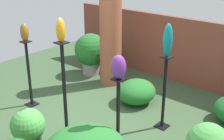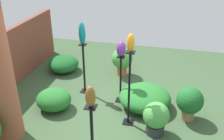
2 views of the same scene
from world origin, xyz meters
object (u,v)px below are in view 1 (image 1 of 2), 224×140
(pedestal_teal, at_px, (164,96))
(art_vase_violet, at_px, (118,67))
(art_vase_teal, at_px, (168,40))
(pedestal_violet, at_px, (118,117))
(art_vase_amber, at_px, (61,30))
(pedestal_amber, at_px, (65,96))
(pedestal_bronze, at_px, (29,77))
(potted_plant_near_pillar, at_px, (28,128))
(art_vase_bronze, at_px, (24,32))
(potted_plant_front_left, at_px, (91,51))
(brick_pillar, at_px, (111,24))

(pedestal_teal, height_order, art_vase_violet, art_vase_violet)
(pedestal_teal, distance_m, art_vase_teal, 0.90)
(pedestal_violet, bearing_deg, art_vase_amber, -156.80)
(pedestal_teal, bearing_deg, art_vase_teal, 0.00)
(pedestal_violet, distance_m, pedestal_amber, 0.83)
(pedestal_violet, bearing_deg, pedestal_amber, -156.80)
(art_vase_amber, bearing_deg, pedestal_bronze, 166.76)
(pedestal_teal, xyz_separation_m, potted_plant_near_pillar, (-1.11, -1.76, -0.19))
(pedestal_violet, distance_m, art_vase_bronze, 2.23)
(potted_plant_front_left, bearing_deg, potted_plant_near_pillar, -63.10)
(pedestal_bronze, xyz_separation_m, art_vase_amber, (1.31, -0.31, 1.13))
(pedestal_bronze, distance_m, art_vase_amber, 1.76)
(pedestal_bronze, xyz_separation_m, potted_plant_near_pillar, (1.13, -0.85, -0.20))
(potted_plant_near_pillar, xyz_separation_m, potted_plant_front_left, (-1.35, 2.66, 0.18))
(pedestal_teal, bearing_deg, art_vase_bronze, -157.90)
(pedestal_bronze, bearing_deg, brick_pillar, 75.44)
(art_vase_bronze, bearing_deg, pedestal_bronze, 0.00)
(potted_plant_near_pillar, bearing_deg, art_vase_amber, 71.29)
(pedestal_teal, relative_size, art_vase_violet, 3.61)
(potted_plant_near_pillar, bearing_deg, art_vase_bronze, 142.92)
(art_vase_violet, xyz_separation_m, art_vase_teal, (0.19, 0.90, 0.20))
(art_vase_bronze, relative_size, potted_plant_near_pillar, 0.48)
(art_vase_violet, distance_m, potted_plant_front_left, 2.99)
(brick_pillar, xyz_separation_m, art_vase_bronze, (-0.45, -1.72, 0.10))
(brick_pillar, distance_m, potted_plant_near_pillar, 2.81)
(art_vase_amber, xyz_separation_m, potted_plant_near_pillar, (-0.18, -0.54, -1.33))
(potted_plant_near_pillar, bearing_deg, pedestal_bronze, 142.92)
(potted_plant_near_pillar, height_order, potted_plant_front_left, potted_plant_front_left)
(pedestal_amber, xyz_separation_m, art_vase_amber, (0.00, -0.00, 0.98))
(pedestal_teal, relative_size, potted_plant_front_left, 1.28)
(potted_plant_near_pillar, bearing_deg, brick_pillar, 104.84)
(pedestal_bronze, height_order, potted_plant_near_pillar, pedestal_bronze)
(art_vase_bronze, bearing_deg, pedestal_violet, 0.23)
(art_vase_teal, distance_m, potted_plant_near_pillar, 2.35)
(brick_pillar, bearing_deg, art_vase_violet, -46.82)
(pedestal_violet, bearing_deg, pedestal_teal, 78.23)
(potted_plant_front_left, bearing_deg, art_vase_amber, -54.11)
(pedestal_teal, bearing_deg, pedestal_bronze, -157.90)
(pedestal_bronze, height_order, art_vase_teal, art_vase_teal)
(brick_pillar, height_order, pedestal_violet, brick_pillar)
(brick_pillar, relative_size, art_vase_teal, 5.07)
(brick_pillar, xyz_separation_m, art_vase_teal, (1.79, -0.81, 0.18))
(pedestal_violet, xyz_separation_m, pedestal_amber, (-0.74, -0.32, 0.21))
(pedestal_bronze, relative_size, art_vase_amber, 3.65)
(pedestal_amber, bearing_deg, pedestal_teal, 52.71)
(art_vase_violet, bearing_deg, potted_plant_front_left, 141.56)
(pedestal_amber, relative_size, art_vase_violet, 4.57)
(brick_pillar, distance_m, pedestal_teal, 2.09)
(pedestal_violet, xyz_separation_m, art_vase_amber, (-0.74, -0.32, 1.19))
(art_vase_violet, height_order, art_vase_teal, art_vase_teal)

